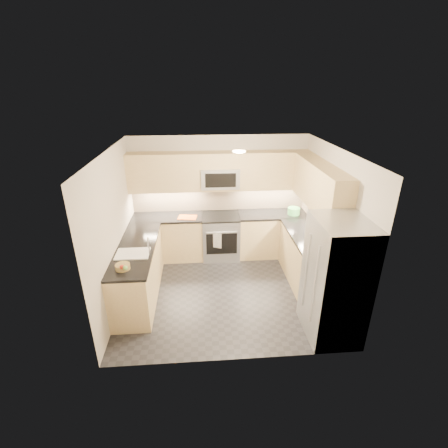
# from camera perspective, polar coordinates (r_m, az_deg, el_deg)

# --- Properties ---
(floor) EXTENTS (3.60, 3.20, 0.00)m
(floor) POSITION_cam_1_polar(r_m,az_deg,el_deg) (5.97, 0.27, -11.52)
(floor) COLOR #232429
(floor) RESTS_ON ground
(ceiling) EXTENTS (3.60, 3.20, 0.02)m
(ceiling) POSITION_cam_1_polar(r_m,az_deg,el_deg) (4.97, 0.32, 12.73)
(ceiling) COLOR beige
(ceiling) RESTS_ON wall_back
(wall_back) EXTENTS (3.60, 0.02, 2.50)m
(wall_back) POSITION_cam_1_polar(r_m,az_deg,el_deg) (6.83, -0.82, 4.99)
(wall_back) COLOR #BEB6A6
(wall_back) RESTS_ON floor
(wall_front) EXTENTS (3.60, 0.02, 2.50)m
(wall_front) POSITION_cam_1_polar(r_m,az_deg,el_deg) (3.95, 2.25, -10.09)
(wall_front) COLOR #BEB6A6
(wall_front) RESTS_ON floor
(wall_left) EXTENTS (0.02, 3.20, 2.50)m
(wall_left) POSITION_cam_1_polar(r_m,az_deg,el_deg) (5.51, -18.70, -1.10)
(wall_left) COLOR #BEB6A6
(wall_left) RESTS_ON floor
(wall_right) EXTENTS (0.02, 3.20, 2.50)m
(wall_right) POSITION_cam_1_polar(r_m,az_deg,el_deg) (5.77, 18.40, 0.08)
(wall_right) COLOR #BEB6A6
(wall_right) RESTS_ON floor
(base_cab_back_left) EXTENTS (1.42, 0.60, 0.90)m
(base_cab_back_left) POSITION_cam_1_polar(r_m,az_deg,el_deg) (6.88, -9.72, -2.44)
(base_cab_back_left) COLOR #DBBF84
(base_cab_back_left) RESTS_ON floor
(base_cab_back_right) EXTENTS (1.42, 0.60, 0.90)m
(base_cab_back_right) POSITION_cam_1_polar(r_m,az_deg,el_deg) (7.01, 8.31, -1.83)
(base_cab_back_right) COLOR #DBBF84
(base_cab_back_right) RESTS_ON floor
(base_cab_right) EXTENTS (0.60, 1.70, 0.90)m
(base_cab_right) POSITION_cam_1_polar(r_m,az_deg,el_deg) (6.14, 14.33, -6.30)
(base_cab_right) COLOR #DBBF84
(base_cab_right) RESTS_ON floor
(base_cab_peninsula) EXTENTS (0.60, 2.00, 0.90)m
(base_cab_peninsula) POSITION_cam_1_polar(r_m,az_deg,el_deg) (5.81, -14.78, -8.19)
(base_cab_peninsula) COLOR #DBBF84
(base_cab_peninsula) RESTS_ON floor
(countertop_back_left) EXTENTS (1.42, 0.63, 0.04)m
(countertop_back_left) POSITION_cam_1_polar(r_m,az_deg,el_deg) (6.69, -9.99, 1.17)
(countertop_back_left) COLOR black
(countertop_back_left) RESTS_ON base_cab_back_left
(countertop_back_right) EXTENTS (1.42, 0.63, 0.04)m
(countertop_back_right) POSITION_cam_1_polar(r_m,az_deg,el_deg) (6.82, 8.53, 1.73)
(countertop_back_right) COLOR black
(countertop_back_right) RESTS_ON base_cab_back_right
(countertop_right) EXTENTS (0.63, 1.70, 0.04)m
(countertop_right) POSITION_cam_1_polar(r_m,az_deg,el_deg) (5.93, 14.78, -2.36)
(countertop_right) COLOR black
(countertop_right) RESTS_ON base_cab_right
(countertop_peninsula) EXTENTS (0.63, 2.00, 0.04)m
(countertop_peninsula) POSITION_cam_1_polar(r_m,az_deg,el_deg) (5.59, -15.28, -4.09)
(countertop_peninsula) COLOR black
(countertop_peninsula) RESTS_ON base_cab_peninsula
(upper_cab_back) EXTENTS (3.60, 0.35, 0.75)m
(upper_cab_back) POSITION_cam_1_polar(r_m,az_deg,el_deg) (6.50, -0.75, 9.29)
(upper_cab_back) COLOR #DBBF84
(upper_cab_back) RESTS_ON wall_back
(upper_cab_right) EXTENTS (0.35, 1.95, 0.75)m
(upper_cab_right) POSITION_cam_1_polar(r_m,az_deg,el_deg) (5.76, 16.51, 6.37)
(upper_cab_right) COLOR #DBBF84
(upper_cab_right) RESTS_ON wall_right
(backsplash_back) EXTENTS (3.60, 0.01, 0.51)m
(backsplash_back) POSITION_cam_1_polar(r_m,az_deg,el_deg) (6.85, -0.82, 4.54)
(backsplash_back) COLOR #C7AE90
(backsplash_back) RESTS_ON wall_back
(backsplash_right) EXTENTS (0.01, 2.30, 0.51)m
(backsplash_right) POSITION_cam_1_polar(r_m,az_deg,el_deg) (6.17, 16.78, 1.28)
(backsplash_right) COLOR #C7AE90
(backsplash_right) RESTS_ON wall_right
(gas_range) EXTENTS (0.76, 0.65, 0.91)m
(gas_range) POSITION_cam_1_polar(r_m,az_deg,el_deg) (6.84, -0.61, -2.21)
(gas_range) COLOR #94969B
(gas_range) RESTS_ON floor
(range_cooktop) EXTENTS (0.76, 0.65, 0.03)m
(range_cooktop) POSITION_cam_1_polar(r_m,az_deg,el_deg) (6.65, -0.62, 1.35)
(range_cooktop) COLOR black
(range_cooktop) RESTS_ON gas_range
(oven_door_glass) EXTENTS (0.62, 0.02, 0.45)m
(oven_door_glass) POSITION_cam_1_polar(r_m,az_deg,el_deg) (6.55, -0.41, -3.52)
(oven_door_glass) COLOR black
(oven_door_glass) RESTS_ON gas_range
(oven_handle) EXTENTS (0.60, 0.02, 0.02)m
(oven_handle) POSITION_cam_1_polar(r_m,az_deg,el_deg) (6.41, -0.40, -1.45)
(oven_handle) COLOR #B2B5BA
(oven_handle) RESTS_ON gas_range
(microwave) EXTENTS (0.76, 0.40, 0.40)m
(microwave) POSITION_cam_1_polar(r_m,az_deg,el_deg) (6.51, -0.73, 8.17)
(microwave) COLOR #A3A6AB
(microwave) RESTS_ON upper_cab_back
(microwave_door) EXTENTS (0.60, 0.01, 0.28)m
(microwave_door) POSITION_cam_1_polar(r_m,az_deg,el_deg) (6.31, -0.61, 7.67)
(microwave_door) COLOR black
(microwave_door) RESTS_ON microwave
(refrigerator) EXTENTS (0.70, 0.90, 1.80)m
(refrigerator) POSITION_cam_1_polar(r_m,az_deg,el_deg) (4.87, 18.98, -9.29)
(refrigerator) COLOR #A5A9AD
(refrigerator) RESTS_ON floor
(fridge_handle_left) EXTENTS (0.02, 0.02, 1.20)m
(fridge_handle_left) POSITION_cam_1_polar(r_m,az_deg,el_deg) (4.57, 15.58, -10.38)
(fridge_handle_left) COLOR #B2B5BA
(fridge_handle_left) RESTS_ON refrigerator
(fridge_handle_right) EXTENTS (0.02, 0.02, 1.20)m
(fridge_handle_right) POSITION_cam_1_polar(r_m,az_deg,el_deg) (4.86, 14.20, -8.04)
(fridge_handle_right) COLOR #B2B5BA
(fridge_handle_right) RESTS_ON refrigerator
(sink_basin) EXTENTS (0.52, 0.38, 0.16)m
(sink_basin) POSITION_cam_1_polar(r_m,az_deg,el_deg) (5.39, -15.67, -5.70)
(sink_basin) COLOR white
(sink_basin) RESTS_ON base_cab_peninsula
(faucet) EXTENTS (0.03, 0.03, 0.28)m
(faucet) POSITION_cam_1_polar(r_m,az_deg,el_deg) (5.25, -13.13, -3.76)
(faucet) COLOR silver
(faucet) RESTS_ON countertop_peninsula
(utensil_bowl) EXTENTS (0.27, 0.27, 0.14)m
(utensil_bowl) POSITION_cam_1_polar(r_m,az_deg,el_deg) (6.82, 12.17, 2.24)
(utensil_bowl) COLOR #4CB352
(utensil_bowl) RESTS_ON countertop_back_right
(cutting_board) EXTENTS (0.40, 0.31, 0.01)m
(cutting_board) POSITION_cam_1_polar(r_m,az_deg,el_deg) (6.56, -6.46, 1.17)
(cutting_board) COLOR #CA5113
(cutting_board) RESTS_ON countertop_back_left
(fruit_basket) EXTENTS (0.26, 0.26, 0.08)m
(fruit_basket) POSITION_cam_1_polar(r_m,az_deg,el_deg) (4.98, -17.39, -7.19)
(fruit_basket) COLOR #A2884B
(fruit_basket) RESTS_ON countertop_peninsula
(fruit_apple) EXTENTS (0.07, 0.07, 0.07)m
(fruit_apple) POSITION_cam_1_polar(r_m,az_deg,el_deg) (4.83, -17.52, -7.23)
(fruit_apple) COLOR #AB2513
(fruit_apple) RESTS_ON fruit_basket
(fruit_pear) EXTENTS (0.07, 0.07, 0.07)m
(fruit_pear) POSITION_cam_1_polar(r_m,az_deg,el_deg) (4.79, -16.97, -7.40)
(fruit_pear) COLOR #6FB44D
(fruit_pear) RESTS_ON fruit_basket
(dish_towel_check) EXTENTS (0.16, 0.08, 0.32)m
(dish_towel_check) POSITION_cam_1_polar(r_m,az_deg,el_deg) (6.46, -1.19, -2.92)
(dish_towel_check) COLOR white
(dish_towel_check) RESTS_ON oven_handle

